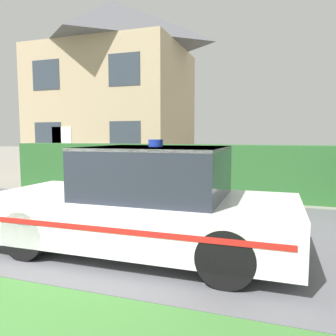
# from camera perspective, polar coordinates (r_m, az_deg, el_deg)

# --- Properties ---
(road_strip) EXTENTS (28.00, 5.23, 0.01)m
(road_strip) POSITION_cam_1_polar(r_m,az_deg,el_deg) (6.38, -6.42, -9.79)
(road_strip) COLOR #5B5B60
(road_strip) RESTS_ON ground
(garden_hedge) EXTENTS (12.19, 0.78, 1.46)m
(garden_hedge) POSITION_cam_1_polar(r_m,az_deg,el_deg) (9.18, 6.65, -0.49)
(garden_hedge) COLOR #2D662D
(garden_hedge) RESTS_ON ground
(police_car) EXTENTS (4.42, 1.83, 1.64)m
(police_car) POSITION_cam_1_polar(r_m,az_deg,el_deg) (4.78, -4.08, -6.25)
(police_car) COLOR black
(police_car) RESTS_ON road_strip
(house_left) EXTENTS (7.26, 5.81, 8.34)m
(house_left) POSITION_cam_1_polar(r_m,az_deg,el_deg) (17.15, -9.33, 14.12)
(house_left) COLOR tan
(house_left) RESTS_ON ground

